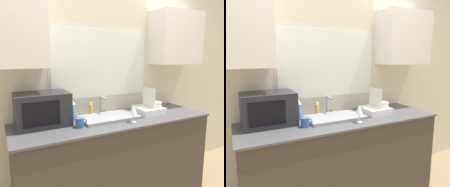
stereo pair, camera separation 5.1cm
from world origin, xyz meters
TOP-DOWN VIEW (x-y plane):
  - countertop at (0.00, 0.32)m, footprint 2.09×0.68m
  - wall_back at (0.00, 0.64)m, footprint 6.00×0.38m
  - sink_basin at (-0.06, 0.36)m, footprint 0.61×0.34m
  - faucet at (-0.05, 0.54)m, footprint 0.08×0.14m
  - microwave at (-0.72, 0.46)m, footprint 0.49×0.34m
  - dish_rack at (0.46, 0.34)m, footprint 0.29×0.30m
  - spray_bottle at (-0.41, 0.51)m, footprint 0.06×0.06m
  - soap_bottle at (-0.19, 0.55)m, footprint 0.04×0.04m
  - mug_near_sink at (-0.42, 0.24)m, footprint 0.11×0.08m
  - wine_glass at (0.10, 0.14)m, footprint 0.07×0.07m

SIDE VIEW (x-z plane):
  - countertop at x=0.00m, z-range 0.00..0.93m
  - sink_basin at x=-0.06m, z-range 0.93..0.96m
  - mug_near_sink at x=-0.42m, z-range 0.93..1.02m
  - dish_rack at x=0.46m, z-range 0.84..1.13m
  - soap_bottle at x=-0.19m, z-range 0.93..1.08m
  - spray_bottle at x=-0.41m, z-range 0.93..1.15m
  - faucet at x=-0.05m, z-range 0.95..1.16m
  - wine_glass at x=0.10m, z-range 0.98..1.16m
  - microwave at x=-0.72m, z-range 0.93..1.25m
  - wall_back at x=0.00m, z-range 0.11..2.71m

